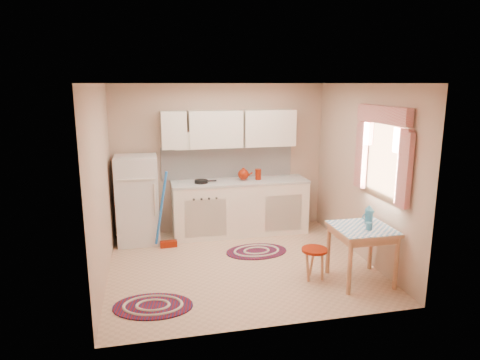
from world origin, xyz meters
name	(u,v)px	position (x,y,z in m)	size (l,w,h in m)	color
room_shell	(248,150)	(0.16, 0.24, 1.60)	(3.64, 3.60, 2.52)	tan
fridge	(138,200)	(-1.40, 1.25, 0.70)	(0.65, 0.60, 1.40)	silver
broom	(167,210)	(-0.95, 0.90, 0.60)	(0.28, 0.12, 1.20)	blue
base_cabinets	(240,208)	(0.28, 1.30, 0.44)	(2.25, 0.60, 0.88)	white
countertop	(240,182)	(0.28, 1.30, 0.90)	(2.27, 0.62, 0.04)	beige
frying_pan	(201,182)	(-0.38, 1.25, 0.94)	(0.22, 0.22, 0.05)	black
red_kettle	(243,174)	(0.33, 1.30, 1.02)	(0.20, 0.18, 0.20)	maroon
red_canister	(258,175)	(0.59, 1.30, 1.00)	(0.10, 0.10, 0.16)	maroon
table	(361,254)	(1.40, -0.81, 0.36)	(0.72, 0.72, 0.72)	tan
stool	(314,264)	(0.84, -0.63, 0.21)	(0.34, 0.34, 0.42)	maroon
coffee_pot	(369,214)	(1.54, -0.69, 0.85)	(0.13, 0.11, 0.26)	teal
mug	(369,226)	(1.43, -0.91, 0.77)	(0.08, 0.08, 0.10)	teal
rug_center	(257,251)	(0.34, 0.41, 0.01)	(0.93, 0.62, 0.02)	maroon
rug_left	(153,306)	(-1.23, -0.92, 0.01)	(0.92, 0.61, 0.02)	maroon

